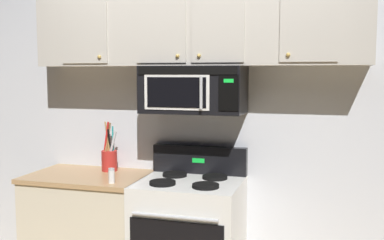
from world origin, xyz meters
The scene contains 7 objects.
back_wall centered at (0.00, 0.79, 1.35)m, with size 5.20×0.10×2.70m, color silver.
stove_range centered at (0.00, 0.42, 0.47)m, with size 0.76×0.69×1.12m.
over_range_microwave centered at (0.00, 0.54, 1.58)m, with size 0.76×0.43×0.35m.
upper_cabinets centered at (0.00, 0.57, 2.02)m, with size 2.50×0.36×0.55m.
counter_segment centered at (-0.84, 0.43, 0.45)m, with size 0.93×0.65×0.90m.
utensil_crock_red centered at (-0.74, 0.59, 1.01)m, with size 0.13×0.13×0.41m.
salt_shaker centered at (-0.53, 0.22, 0.95)m, with size 0.05×0.05×0.11m.
Camera 1 is at (0.94, -2.75, 1.70)m, focal length 42.73 mm.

